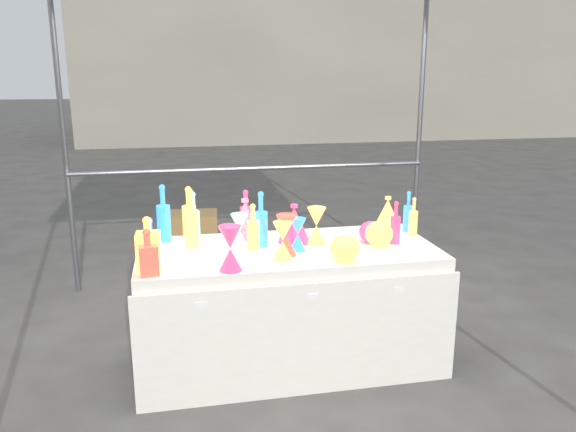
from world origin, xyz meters
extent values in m
plane|color=#63615C|center=(0.00, 0.00, 0.00)|extent=(80.00, 80.00, 0.00)
cylinder|color=gray|center=(-1.50, 1.50, 1.20)|extent=(0.04, 0.04, 2.40)
cylinder|color=gray|center=(1.50, 1.50, 1.20)|extent=(0.04, 0.04, 2.40)
cylinder|color=gray|center=(0.00, 1.47, 1.00)|extent=(3.00, 0.04, 0.04)
cube|color=white|center=(0.00, 0.00, 0.38)|extent=(1.80, 0.80, 0.75)
cube|color=white|center=(0.00, -0.42, 0.34)|extent=(1.84, 0.02, 0.68)
cube|color=white|center=(-0.55, -0.43, 0.60)|extent=(0.06, 0.00, 0.03)
cube|color=white|center=(0.05, -0.43, 0.60)|extent=(0.06, 0.00, 0.03)
cube|color=white|center=(0.55, -0.43, 0.60)|extent=(0.06, 0.00, 0.03)
cube|color=#A39C88|center=(4.00, 14.00, 3.00)|extent=(14.00, 6.00, 6.00)
cube|color=#9A7745|center=(-0.52, 2.47, 0.20)|extent=(0.57, 0.43, 0.39)
cube|color=#9A7745|center=(0.94, 2.02, 0.03)|extent=(0.77, 0.70, 0.05)
camera|label=1|loc=(-0.65, -3.19, 1.78)|focal=35.00mm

